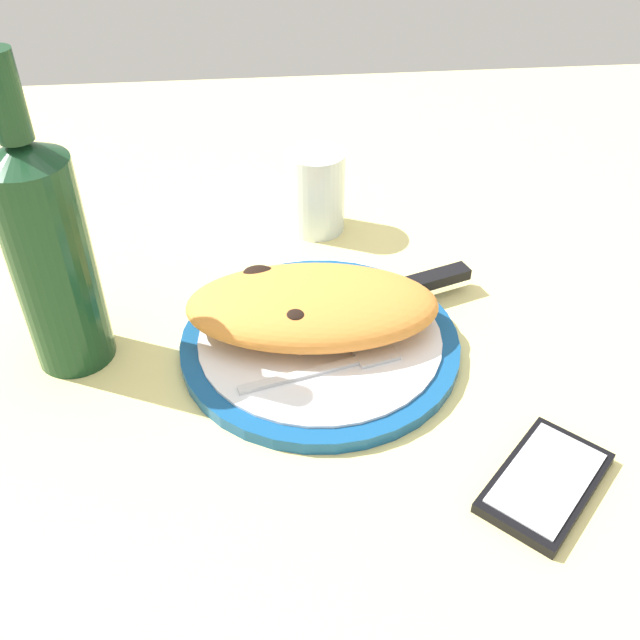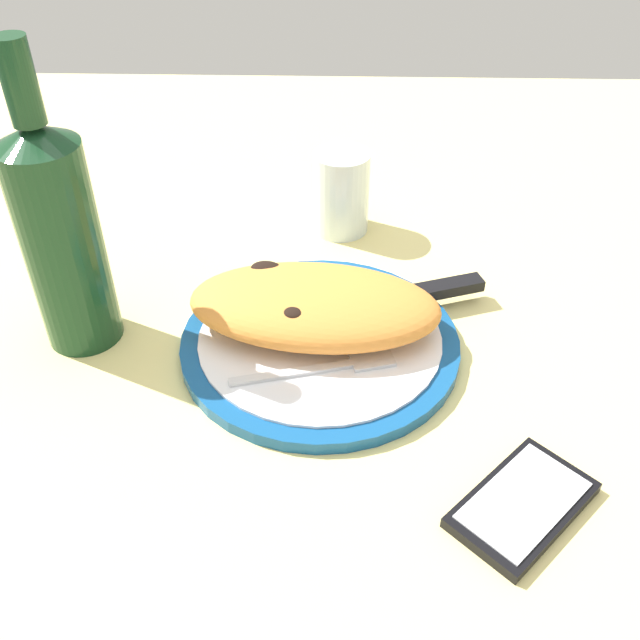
{
  "view_description": "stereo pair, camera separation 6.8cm",
  "coord_description": "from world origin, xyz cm",
  "px_view_note": "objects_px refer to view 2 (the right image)",
  "views": [
    {
      "loc": [
        -5.24,
        -52.49,
        46.15
      ],
      "look_at": [
        0.0,
        0.0,
        3.63
      ],
      "focal_mm": 39.8,
      "sensor_mm": 36.0,
      "label": 1
    },
    {
      "loc": [
        1.52,
        -52.73,
        46.15
      ],
      "look_at": [
        0.0,
        0.0,
        3.63
      ],
      "focal_mm": 39.8,
      "sensor_mm": 36.0,
      "label": 2
    }
  ],
  "objects_px": {
    "water_glass": "(341,198)",
    "wine_bottle": "(60,234)",
    "plate": "(320,343)",
    "fork": "(329,367)",
    "knife": "(411,295)",
    "smartphone": "(523,504)",
    "calzone": "(314,305)"
  },
  "relations": [
    {
      "from": "calzone",
      "to": "smartphone",
      "type": "distance_m",
      "value": 0.26
    },
    {
      "from": "plate",
      "to": "wine_bottle",
      "type": "distance_m",
      "value": 0.26
    },
    {
      "from": "water_glass",
      "to": "wine_bottle",
      "type": "height_order",
      "value": "wine_bottle"
    },
    {
      "from": "plate",
      "to": "water_glass",
      "type": "bearing_deg",
      "value": 85.34
    },
    {
      "from": "plate",
      "to": "fork",
      "type": "bearing_deg",
      "value": -78.29
    },
    {
      "from": "water_glass",
      "to": "wine_bottle",
      "type": "distance_m",
      "value": 0.34
    },
    {
      "from": "fork",
      "to": "calzone",
      "type": "bearing_deg",
      "value": 104.19
    },
    {
      "from": "fork",
      "to": "knife",
      "type": "height_order",
      "value": "knife"
    },
    {
      "from": "water_glass",
      "to": "wine_bottle",
      "type": "xyz_separation_m",
      "value": [
        -0.26,
        -0.21,
        0.08
      ]
    },
    {
      "from": "smartphone",
      "to": "wine_bottle",
      "type": "xyz_separation_m",
      "value": [
        -0.4,
        0.2,
        0.11
      ]
    },
    {
      "from": "knife",
      "to": "wine_bottle",
      "type": "height_order",
      "value": "wine_bottle"
    },
    {
      "from": "calzone",
      "to": "water_glass",
      "type": "distance_m",
      "value": 0.21
    },
    {
      "from": "knife",
      "to": "plate",
      "type": "bearing_deg",
      "value": -146.29
    },
    {
      "from": "smartphone",
      "to": "wine_bottle",
      "type": "bearing_deg",
      "value": 153.28
    },
    {
      "from": "knife",
      "to": "water_glass",
      "type": "height_order",
      "value": "water_glass"
    },
    {
      "from": "calzone",
      "to": "wine_bottle",
      "type": "xyz_separation_m",
      "value": [
        -0.23,
        0.0,
        0.08
      ]
    },
    {
      "from": "knife",
      "to": "wine_bottle",
      "type": "xyz_separation_m",
      "value": [
        -0.33,
        -0.05,
        0.1
      ]
    },
    {
      "from": "calzone",
      "to": "smartphone",
      "type": "xyz_separation_m",
      "value": [
        0.17,
        -0.2,
        -0.04
      ]
    },
    {
      "from": "smartphone",
      "to": "water_glass",
      "type": "bearing_deg",
      "value": 109.29
    },
    {
      "from": "plate",
      "to": "water_glass",
      "type": "distance_m",
      "value": 0.23
    },
    {
      "from": "fork",
      "to": "smartphone",
      "type": "bearing_deg",
      "value": -42.15
    },
    {
      "from": "plate",
      "to": "knife",
      "type": "height_order",
      "value": "knife"
    },
    {
      "from": "plate",
      "to": "knife",
      "type": "distance_m",
      "value": 0.11
    },
    {
      "from": "water_glass",
      "to": "wine_bottle",
      "type": "bearing_deg",
      "value": -140.45
    },
    {
      "from": "smartphone",
      "to": "plate",
      "type": "bearing_deg",
      "value": 131.28
    },
    {
      "from": "knife",
      "to": "calzone",
      "type": "bearing_deg",
      "value": -155.01
    },
    {
      "from": "knife",
      "to": "water_glass",
      "type": "distance_m",
      "value": 0.18
    },
    {
      "from": "calzone",
      "to": "smartphone",
      "type": "bearing_deg",
      "value": -49.99
    },
    {
      "from": "plate",
      "to": "knife",
      "type": "relative_size",
      "value": 1.23
    },
    {
      "from": "plate",
      "to": "smartphone",
      "type": "xyz_separation_m",
      "value": [
        0.16,
        -0.19,
        -0.0
      ]
    },
    {
      "from": "water_glass",
      "to": "knife",
      "type": "bearing_deg",
      "value": -65.72
    },
    {
      "from": "fork",
      "to": "water_glass",
      "type": "relative_size",
      "value": 1.54
    }
  ]
}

